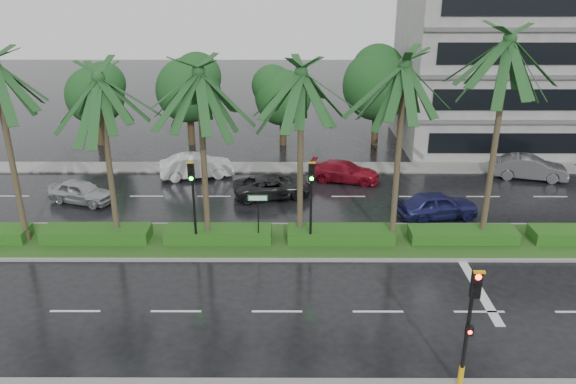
{
  "coord_description": "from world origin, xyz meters",
  "views": [
    {
      "loc": [
        0.48,
        -23.82,
        12.65
      ],
      "look_at": [
        0.42,
        1.5,
        2.49
      ],
      "focal_mm": 35.0,
      "sensor_mm": 36.0,
      "label": 1
    }
  ],
  "objects_px": {
    "signal_median_left": "(193,191)",
    "car_red": "(345,171)",
    "car_silver": "(81,192)",
    "street_sign": "(258,207)",
    "car_white": "(196,166)",
    "car_grey": "(530,168)",
    "car_blue": "(438,205)",
    "car_darkgrey": "(273,186)",
    "signal_near": "(469,324)"
  },
  "relations": [
    {
      "from": "signal_near",
      "to": "car_darkgrey",
      "type": "distance_m",
      "value": 17.72
    },
    {
      "from": "car_red",
      "to": "car_grey",
      "type": "xyz_separation_m",
      "value": [
        11.87,
        0.46,
        0.11
      ]
    },
    {
      "from": "signal_near",
      "to": "car_darkgrey",
      "type": "height_order",
      "value": "signal_near"
    },
    {
      "from": "car_white",
      "to": "car_grey",
      "type": "height_order",
      "value": "car_white"
    },
    {
      "from": "signal_median_left",
      "to": "car_white",
      "type": "height_order",
      "value": "signal_median_left"
    },
    {
      "from": "signal_near",
      "to": "street_sign",
      "type": "relative_size",
      "value": 1.68
    },
    {
      "from": "signal_median_left",
      "to": "car_blue",
      "type": "bearing_deg",
      "value": 16.5
    },
    {
      "from": "signal_median_left",
      "to": "car_red",
      "type": "relative_size",
      "value": 0.99
    },
    {
      "from": "car_blue",
      "to": "signal_near",
      "type": "bearing_deg",
      "value": 158.06
    },
    {
      "from": "signal_near",
      "to": "signal_median_left",
      "type": "xyz_separation_m",
      "value": [
        -10.0,
        9.69,
        0.49
      ]
    },
    {
      "from": "car_white",
      "to": "car_grey",
      "type": "distance_m",
      "value": 21.37
    },
    {
      "from": "car_silver",
      "to": "car_red",
      "type": "distance_m",
      "value": 15.9
    },
    {
      "from": "signal_median_left",
      "to": "car_blue",
      "type": "distance_m",
      "value": 13.23
    },
    {
      "from": "car_silver",
      "to": "car_grey",
      "type": "height_order",
      "value": "car_grey"
    },
    {
      "from": "signal_median_left",
      "to": "car_blue",
      "type": "xyz_separation_m",
      "value": [
        12.5,
        3.7,
        -2.26
      ]
    },
    {
      "from": "car_white",
      "to": "car_darkgrey",
      "type": "distance_m",
      "value": 5.98
    },
    {
      "from": "signal_median_left",
      "to": "car_blue",
      "type": "relative_size",
      "value": 1.01
    },
    {
      "from": "car_red",
      "to": "car_blue",
      "type": "xyz_separation_m",
      "value": [
        4.5,
        -5.63,
        0.1
      ]
    },
    {
      "from": "car_red",
      "to": "car_darkgrey",
      "type": "bearing_deg",
      "value": 133.81
    },
    {
      "from": "signal_median_left",
      "to": "car_red",
      "type": "height_order",
      "value": "signal_median_left"
    },
    {
      "from": "car_white",
      "to": "car_red",
      "type": "relative_size",
      "value": 1.06
    },
    {
      "from": "signal_median_left",
      "to": "car_red",
      "type": "xyz_separation_m",
      "value": [
        8.0,
        9.33,
        -2.36
      ]
    },
    {
      "from": "signal_near",
      "to": "car_darkgrey",
      "type": "bearing_deg",
      "value": 111.64
    },
    {
      "from": "car_silver",
      "to": "street_sign",
      "type": "bearing_deg",
      "value": -99.0
    },
    {
      "from": "signal_median_left",
      "to": "car_white",
      "type": "relative_size",
      "value": 0.94
    },
    {
      "from": "car_red",
      "to": "car_grey",
      "type": "bearing_deg",
      "value": -74.36
    },
    {
      "from": "car_silver",
      "to": "car_grey",
      "type": "xyz_separation_m",
      "value": [
        27.37,
        4.01,
        0.09
      ]
    },
    {
      "from": "signal_near",
      "to": "street_sign",
      "type": "height_order",
      "value": "signal_near"
    },
    {
      "from": "car_darkgrey",
      "to": "signal_median_left",
      "type": "bearing_deg",
      "value": 140.88
    },
    {
      "from": "car_silver",
      "to": "car_blue",
      "type": "xyz_separation_m",
      "value": [
        20.0,
        -2.08,
        0.07
      ]
    },
    {
      "from": "car_darkgrey",
      "to": "car_grey",
      "type": "xyz_separation_m",
      "value": [
        16.37,
        3.1,
        0.1
      ]
    },
    {
      "from": "street_sign",
      "to": "car_darkgrey",
      "type": "distance_m",
      "value": 6.7
    },
    {
      "from": "street_sign",
      "to": "car_blue",
      "type": "bearing_deg",
      "value": 20.33
    },
    {
      "from": "car_silver",
      "to": "car_blue",
      "type": "relative_size",
      "value": 0.9
    },
    {
      "from": "car_white",
      "to": "car_darkgrey",
      "type": "height_order",
      "value": "car_white"
    },
    {
      "from": "signal_median_left",
      "to": "car_white",
      "type": "distance_m",
      "value": 10.33
    },
    {
      "from": "signal_median_left",
      "to": "car_white",
      "type": "xyz_separation_m",
      "value": [
        -1.5,
        9.97,
        -2.24
      ]
    },
    {
      "from": "car_white",
      "to": "car_darkgrey",
      "type": "xyz_separation_m",
      "value": [
        5.0,
        -3.28,
        -0.12
      ]
    },
    {
      "from": "signal_median_left",
      "to": "street_sign",
      "type": "xyz_separation_m",
      "value": [
        3.0,
        0.18,
        -0.87
      ]
    },
    {
      "from": "signal_near",
      "to": "car_blue",
      "type": "distance_m",
      "value": 13.74
    },
    {
      "from": "signal_near",
      "to": "signal_median_left",
      "type": "distance_m",
      "value": 13.93
    },
    {
      "from": "car_white",
      "to": "car_blue",
      "type": "height_order",
      "value": "car_white"
    },
    {
      "from": "signal_median_left",
      "to": "car_grey",
      "type": "distance_m",
      "value": 22.26
    },
    {
      "from": "car_darkgrey",
      "to": "car_blue",
      "type": "distance_m",
      "value": 9.49
    },
    {
      "from": "car_white",
      "to": "car_darkgrey",
      "type": "bearing_deg",
      "value": -136.31
    },
    {
      "from": "car_silver",
      "to": "car_red",
      "type": "bearing_deg",
      "value": -58.03
    },
    {
      "from": "street_sign",
      "to": "car_blue",
      "type": "relative_size",
      "value": 0.6
    },
    {
      "from": "signal_near",
      "to": "car_white",
      "type": "distance_m",
      "value": 22.84
    },
    {
      "from": "car_red",
      "to": "signal_median_left",
      "type": "bearing_deg",
      "value": 152.83
    },
    {
      "from": "car_silver",
      "to": "signal_median_left",
      "type": "bearing_deg",
      "value": -108.56
    }
  ]
}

